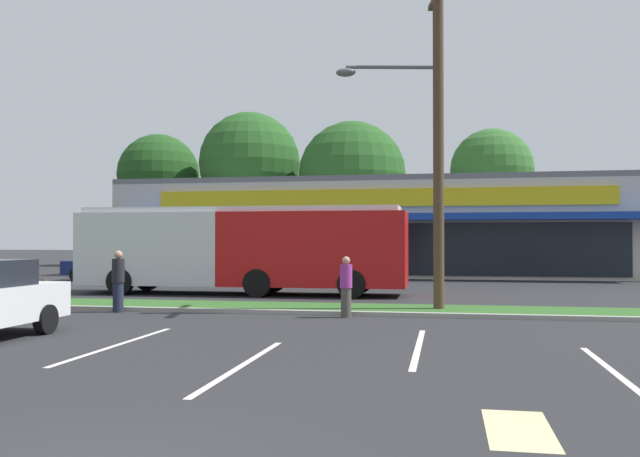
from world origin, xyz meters
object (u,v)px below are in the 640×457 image
Objects in this scene: bus_stop_bench at (22,295)px; pedestrian_by_pole at (118,281)px; car_3 at (110,265)px; pedestrian_near_bench at (346,287)px; city_bus at (242,247)px; utility_pole at (433,130)px.

pedestrian_by_pole is at bearing -164.68° from bus_stop_bench.
pedestrian_near_bench is at bearing -44.23° from car_3.
city_bus is at bearing 107.18° from pedestrian_near_bench.
utility_pole is 2.12× the size of car_3.
utility_pole is at bearing -167.42° from pedestrian_by_pole.
utility_pole reaches higher than city_bus.
pedestrian_near_bench reaches higher than bus_stop_bench.
pedestrian_by_pole is at bearing -61.25° from car_3.
bus_stop_bench is 0.35× the size of car_3.
city_bus reaches higher than car_3.
utility_pole is 5.97× the size of bus_stop_bench.
utility_pole is 5.11m from pedestrian_near_bench.
car_3 is at bearing -71.12° from bus_stop_bench.
car_3 is 19.31m from pedestrian_near_bench.
utility_pole is 9.48m from city_bus.
pedestrian_by_pole reaches higher than bus_stop_bench.
bus_stop_bench is (-11.26, -2.17, -4.62)m from utility_pole.
bus_stop_bench is at bearing 164.71° from pedestrian_near_bench.
utility_pole is 20.46m from car_3.
city_bus reaches higher than pedestrian_near_bench.
car_3 is at bearing -58.25° from pedestrian_by_pole.
pedestrian_near_bench is (13.84, -13.47, 0.02)m from car_3.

